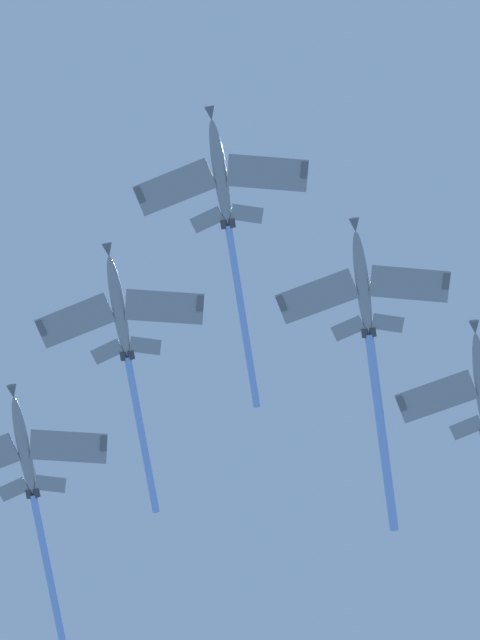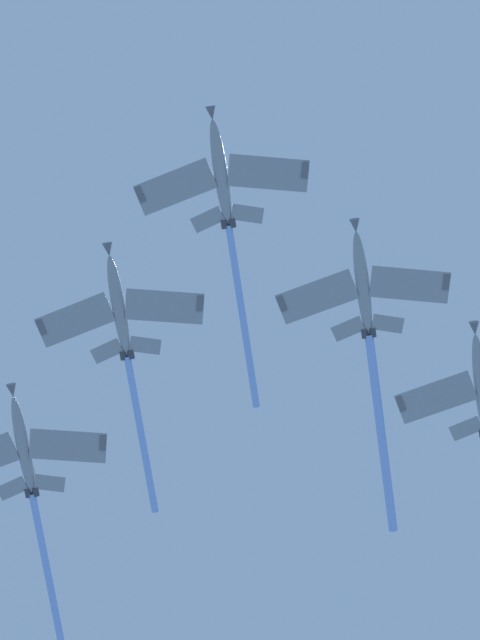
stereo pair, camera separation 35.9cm
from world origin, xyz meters
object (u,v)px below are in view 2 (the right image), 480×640
object	(u,v)px
jet_lead	(226,207)
jet_right_outer	(29,479)
jet_left_wing	(369,338)
jet_right_wing	(124,337)

from	to	relation	value
jet_lead	jet_right_outer	size ratio (longest dim) A/B	1.04
jet_lead	jet_left_wing	xyz separation A→B (m)	(-19.36, 9.67, -4.94)
jet_left_wing	jet_right_wing	distance (m)	28.35
jet_right_wing	jet_right_outer	distance (m)	20.53
jet_left_wing	jet_lead	bearing A→B (deg)	-26.53
jet_lead	jet_right_outer	distance (m)	39.81
jet_lead	jet_left_wing	bearing A→B (deg)	153.47
jet_lead	jet_right_wing	world-z (taller)	jet_lead
jet_right_outer	jet_right_wing	bearing A→B (deg)	57.91
jet_left_wing	jet_right_outer	distance (m)	43.34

